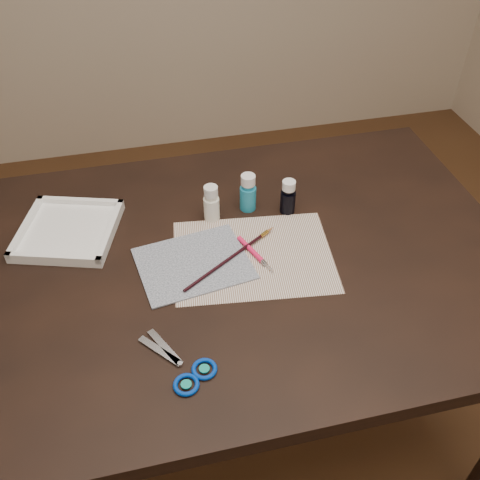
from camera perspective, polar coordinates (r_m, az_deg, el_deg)
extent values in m
cube|color=#422614|center=(1.85, 0.00, -19.01)|extent=(3.50, 3.50, 0.02)
cube|color=black|center=(1.52, 0.00, -11.97)|extent=(1.30, 0.90, 0.75)
cube|color=white|center=(1.24, 1.42, -1.70)|extent=(0.40, 0.32, 0.00)
cube|color=black|center=(1.22, -4.98, -2.50)|extent=(0.27, 0.23, 0.00)
cylinder|color=white|center=(1.32, -3.07, 3.98)|extent=(0.05, 0.05, 0.10)
cylinder|color=teal|center=(1.34, 0.86, 5.11)|extent=(0.05, 0.05, 0.10)
cylinder|color=black|center=(1.34, 5.15, 4.63)|extent=(0.05, 0.05, 0.09)
cube|color=white|center=(1.35, -17.84, 1.04)|extent=(0.28, 0.28, 0.03)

